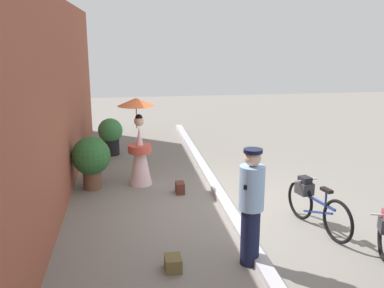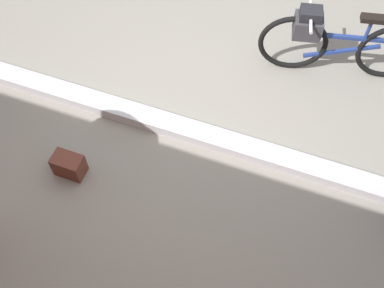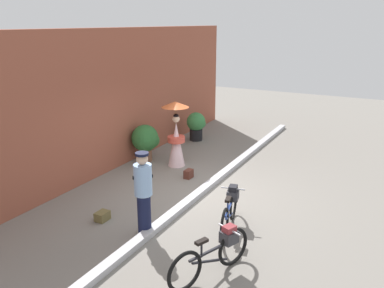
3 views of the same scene
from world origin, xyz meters
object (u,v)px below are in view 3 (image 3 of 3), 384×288
object	(u,v)px
person_officer	(143,191)
potted_plant_by_door	(146,140)
bicycle_far_side	(230,209)
backpack_spare	(103,216)
potted_plant_small	(197,124)
person_with_parasol	(176,135)
bicycle_near_officer	(214,253)
backpack_on_pavement	(189,174)

from	to	relation	value
person_officer	potted_plant_by_door	distance (m)	4.16
bicycle_far_side	backpack_spare	xyz separation A→B (m)	(-0.97, 2.42, -0.32)
person_officer	potted_plant_by_door	world-z (taller)	person_officer
bicycle_far_side	potted_plant_small	size ratio (longest dim) A/B	1.65
person_with_parasol	potted_plant_small	world-z (taller)	person_with_parasol
bicycle_near_officer	bicycle_far_side	bearing A→B (deg)	13.99
bicycle_near_officer	backpack_spare	xyz separation A→B (m)	(0.55, 2.80, -0.30)
bicycle_near_officer	person_with_parasol	size ratio (longest dim) A/B	0.88
potted_plant_small	backpack_on_pavement	size ratio (longest dim) A/B	3.68
bicycle_near_officer	backpack_on_pavement	bearing A→B (deg)	34.54
bicycle_far_side	person_with_parasol	distance (m)	3.78
potted_plant_small	person_with_parasol	bearing A→B (deg)	-165.05
potted_plant_by_door	bicycle_far_side	bearing A→B (deg)	-123.73
potted_plant_small	backpack_on_pavement	bearing A→B (deg)	-155.61
potted_plant_small	backpack_spare	xyz separation A→B (m)	(-6.02, -0.98, -0.45)
person_with_parasol	bicycle_near_officer	bearing A→B (deg)	-142.64
bicycle_far_side	bicycle_near_officer	bearing A→B (deg)	-166.01
potted_plant_by_door	backpack_on_pavement	xyz separation A→B (m)	(-0.58, -1.73, -0.52)
potted_plant_small	backpack_spare	distance (m)	6.12
potted_plant_by_door	backpack_on_pavement	bearing A→B (deg)	-108.61
person_with_parasol	potted_plant_small	distance (m)	2.61
backpack_on_pavement	bicycle_far_side	bearing A→B (deg)	-133.82
person_officer	backpack_on_pavement	distance (m)	3.01
bicycle_near_officer	potted_plant_small	size ratio (longest dim) A/B	1.66
bicycle_far_side	potted_plant_by_door	distance (m)	4.45
person_with_parasol	bicycle_far_side	bearing A→B (deg)	-133.09
person_with_parasol	backpack_on_pavement	size ratio (longest dim) A/B	6.96
potted_plant_by_door	potted_plant_small	world-z (taller)	potted_plant_by_door
bicycle_far_side	backpack_on_pavement	distance (m)	2.74
backpack_on_pavement	backpack_spare	size ratio (longest dim) A/B	0.92
person_with_parasol	person_officer	bearing A→B (deg)	-158.75
person_with_parasol	potted_plant_by_door	bearing A→B (deg)	95.33
potted_plant_by_door	backpack_spare	xyz separation A→B (m)	(-3.44, -1.28, -0.54)
person_officer	person_with_parasol	bearing A→B (deg)	21.25
bicycle_near_officer	potted_plant_by_door	size ratio (longest dim) A/B	1.48
potted_plant_small	backpack_spare	bearing A→B (deg)	-170.72
bicycle_far_side	person_officer	bearing A→B (deg)	125.18
bicycle_far_side	person_officer	distance (m)	1.73
bicycle_near_officer	backpack_on_pavement	distance (m)	4.15
bicycle_near_officer	person_officer	xyz separation A→B (m)	(0.56, 1.75, 0.47)
potted_plant_by_door	bicycle_near_officer	bearing A→B (deg)	-134.37
person_officer	backpack_on_pavement	bearing A→B (deg)	11.89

